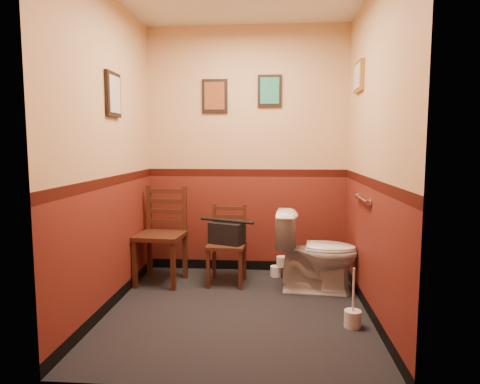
{
  "coord_description": "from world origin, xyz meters",
  "views": [
    {
      "loc": [
        0.29,
        -3.54,
        1.43
      ],
      "look_at": [
        0.0,
        0.25,
        1.0
      ],
      "focal_mm": 32.0,
      "sensor_mm": 36.0,
      "label": 1
    }
  ],
  "objects": [
    {
      "name": "tp_stack",
      "position": [
        0.4,
        0.98,
        0.09
      ],
      "size": [
        0.25,
        0.13,
        0.22
      ],
      "color": "silver",
      "rests_on": "floor"
    },
    {
      "name": "wall_back",
      "position": [
        0.0,
        1.2,
        1.35
      ],
      "size": [
        2.2,
        0.0,
        2.7
      ],
      "primitive_type": "cube",
      "rotation": [
        1.57,
        0.0,
        0.0
      ],
      "color": "maroon",
      "rests_on": "ground"
    },
    {
      "name": "grab_bar",
      "position": [
        1.07,
        0.25,
        0.95
      ],
      "size": [
        0.05,
        0.56,
        0.06
      ],
      "color": "silver",
      "rests_on": "wall_right"
    },
    {
      "name": "handbag",
      "position": [
        -0.17,
        0.69,
        0.53
      ],
      "size": [
        0.38,
        0.29,
        0.25
      ],
      "rotation": [
        0.0,
        0.0,
        -0.39
      ],
      "color": "black",
      "rests_on": "chair_right"
    },
    {
      "name": "framed_print_right",
      "position": [
        1.08,
        0.6,
        2.05
      ],
      "size": [
        0.04,
        0.34,
        0.28
      ],
      "color": "olive",
      "rests_on": "wall_right"
    },
    {
      "name": "chair_right",
      "position": [
        -0.17,
        0.73,
        0.4
      ],
      "size": [
        0.39,
        0.39,
        0.81
      ],
      "rotation": [
        0.0,
        0.0,
        -0.05
      ],
      "color": "#492316",
      "rests_on": "floor"
    },
    {
      "name": "floor",
      "position": [
        0.0,
        0.0,
        0.0
      ],
      "size": [
        2.2,
        2.4,
        0.0
      ],
      "primitive_type": "cube",
      "color": "black",
      "rests_on": "ground"
    },
    {
      "name": "wall_left",
      "position": [
        -1.1,
        0.0,
        1.35
      ],
      "size": [
        0.0,
        2.4,
        2.7
      ],
      "primitive_type": "cube",
      "rotation": [
        1.57,
        0.0,
        1.57
      ],
      "color": "maroon",
      "rests_on": "ground"
    },
    {
      "name": "toilet_brush",
      "position": [
        0.93,
        -0.27,
        0.08
      ],
      "size": [
        0.13,
        0.13,
        0.47
      ],
      "color": "silver",
      "rests_on": "floor"
    },
    {
      "name": "wall_right",
      "position": [
        1.1,
        0.0,
        1.35
      ],
      "size": [
        0.0,
        2.4,
        2.7
      ],
      "primitive_type": "cube",
      "rotation": [
        1.57,
        0.0,
        -1.57
      ],
      "color": "maroon",
      "rests_on": "ground"
    },
    {
      "name": "wall_front",
      "position": [
        0.0,
        -1.2,
        1.35
      ],
      "size": [
        2.2,
        0.0,
        2.7
      ],
      "primitive_type": "cube",
      "rotation": [
        -1.57,
        0.0,
        0.0
      ],
      "color": "maroon",
      "rests_on": "ground"
    },
    {
      "name": "toilet",
      "position": [
        0.72,
        0.55,
        0.38
      ],
      "size": [
        0.82,
        0.51,
        0.77
      ],
      "primitive_type": "imported",
      "rotation": [
        0.0,
        0.0,
        1.48
      ],
      "color": "white",
      "rests_on": "floor"
    },
    {
      "name": "chair_left",
      "position": [
        -0.85,
        0.72,
        0.5
      ],
      "size": [
        0.5,
        0.5,
        0.99
      ],
      "rotation": [
        0.0,
        0.0,
        -0.09
      ],
      "color": "#492316",
      "rests_on": "floor"
    },
    {
      "name": "framed_print_back_b",
      "position": [
        0.25,
        1.18,
        2.0
      ],
      "size": [
        0.26,
        0.04,
        0.34
      ],
      "color": "black",
      "rests_on": "wall_back"
    },
    {
      "name": "framed_print_left",
      "position": [
        -1.08,
        0.1,
        1.85
      ],
      "size": [
        0.04,
        0.3,
        0.38
      ],
      "color": "black",
      "rests_on": "wall_left"
    },
    {
      "name": "framed_print_back_a",
      "position": [
        -0.35,
        1.18,
        1.95
      ],
      "size": [
        0.28,
        0.04,
        0.36
      ],
      "color": "black",
      "rests_on": "wall_back"
    }
  ]
}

